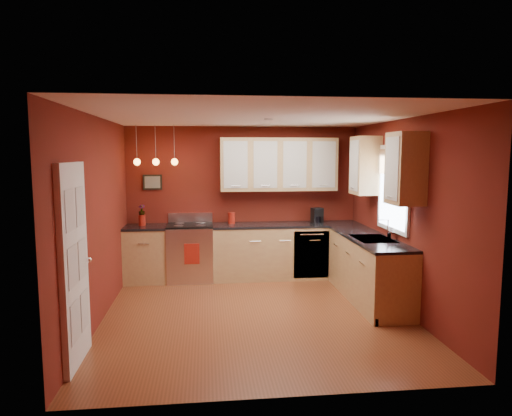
{
  "coord_description": "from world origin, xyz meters",
  "views": [
    {
      "loc": [
        -0.65,
        -5.84,
        2.13
      ],
      "look_at": [
        0.11,
        1.0,
        1.31
      ],
      "focal_mm": 32.0,
      "sensor_mm": 36.0,
      "label": 1
    }
  ],
  "objects": [
    {
      "name": "pendant_lights",
      "position": [
        -1.45,
        1.75,
        2.01
      ],
      "size": [
        0.71,
        0.11,
        0.66
      ],
      "color": "gray",
      "rests_on": "ceiling"
    },
    {
      "name": "red_vase",
      "position": [
        -1.71,
        1.85,
        1.03
      ],
      "size": [
        0.11,
        0.11,
        0.18
      ],
      "primitive_type": "cylinder",
      "color": "maroon",
      "rests_on": "counter_back_left"
    },
    {
      "name": "red_canister",
      "position": [
        -0.22,
        1.9,
        1.04
      ],
      "size": [
        0.13,
        0.13,
        0.19
      ],
      "color": "maroon",
      "rests_on": "counter_back_right"
    },
    {
      "name": "base_cabinets_right",
      "position": [
        1.7,
        0.45,
        0.45
      ],
      "size": [
        0.6,
        2.1,
        0.9
      ],
      "primitive_type": "cube",
      "color": "tan",
      "rests_on": "floor"
    },
    {
      "name": "base_cabinets_back_right",
      "position": [
        0.73,
        1.8,
        0.45
      ],
      "size": [
        2.54,
        0.6,
        0.9
      ],
      "primitive_type": "cube",
      "color": "tan",
      "rests_on": "floor"
    },
    {
      "name": "wall_right",
      "position": [
        2.0,
        0.0,
        1.3
      ],
      "size": [
        0.02,
        4.2,
        2.6
      ],
      "primitive_type": "cube",
      "color": "maroon",
      "rests_on": "floor"
    },
    {
      "name": "soap_pump",
      "position": [
        1.94,
        0.2,
        1.03
      ],
      "size": [
        0.09,
        0.09,
        0.17
      ],
      "primitive_type": "imported",
      "rotation": [
        0.0,
        0.0,
        0.1
      ],
      "color": "white",
      "rests_on": "counter_right"
    },
    {
      "name": "counter_back_left",
      "position": [
        -1.65,
        1.8,
        0.92
      ],
      "size": [
        0.7,
        0.62,
        0.04
      ],
      "primitive_type": "cube",
      "color": "black",
      "rests_on": "base_cabinets_back_left"
    },
    {
      "name": "base_cabinets_back_left",
      "position": [
        -1.65,
        1.8,
        0.45
      ],
      "size": [
        0.7,
        0.6,
        0.9
      ],
      "primitive_type": "cube",
      "color": "tan",
      "rests_on": "floor"
    },
    {
      "name": "coffee_maker",
      "position": [
        1.27,
        1.82,
        1.06
      ],
      "size": [
        0.21,
        0.21,
        0.26
      ],
      "rotation": [
        0.0,
        0.0,
        0.24
      ],
      "color": "black",
      "rests_on": "counter_back_right"
    },
    {
      "name": "door_left_wall",
      "position": [
        -1.97,
        -1.2,
        1.03
      ],
      "size": [
        0.12,
        0.82,
        2.05
      ],
      "color": "white",
      "rests_on": "floor"
    },
    {
      "name": "window",
      "position": [
        1.97,
        0.3,
        1.69
      ],
      "size": [
        0.06,
        1.02,
        1.22
      ],
      "color": "white",
      "rests_on": "wall_right"
    },
    {
      "name": "upper_cabinets_right",
      "position": [
        1.82,
        0.32,
        1.95
      ],
      "size": [
        0.35,
        1.95,
        0.9
      ],
      "primitive_type": "cube",
      "color": "tan",
      "rests_on": "wall_right"
    },
    {
      "name": "ceiling",
      "position": [
        0.0,
        0.0,
        2.6
      ],
      "size": [
        4.0,
        4.2,
        0.02
      ],
      "primitive_type": "cube",
      "color": "white",
      "rests_on": "wall_back"
    },
    {
      "name": "gas_range",
      "position": [
        -0.92,
        1.8,
        0.48
      ],
      "size": [
        0.76,
        0.64,
        1.11
      ],
      "color": "silver",
      "rests_on": "floor"
    },
    {
      "name": "counter_right",
      "position": [
        1.7,
        0.45,
        0.92
      ],
      "size": [
        0.62,
        2.1,
        0.04
      ],
      "primitive_type": "cube",
      "color": "black",
      "rests_on": "base_cabinets_right"
    },
    {
      "name": "wall_picture",
      "position": [
        -1.55,
        2.08,
        1.65
      ],
      "size": [
        0.32,
        0.03,
        0.26
      ],
      "primitive_type": "cube",
      "color": "black",
      "rests_on": "wall_back"
    },
    {
      "name": "wall_back",
      "position": [
        0.0,
        2.1,
        1.3
      ],
      "size": [
        4.0,
        0.02,
        2.6
      ],
      "primitive_type": "cube",
      "color": "maroon",
      "rests_on": "floor"
    },
    {
      "name": "dishwasher_front",
      "position": [
        1.1,
        1.51,
        0.45
      ],
      "size": [
        0.6,
        0.02,
        0.8
      ],
      "primitive_type": "cube",
      "color": "silver",
      "rests_on": "base_cabinets_back_right"
    },
    {
      "name": "flowers",
      "position": [
        -1.71,
        1.85,
        1.2
      ],
      "size": [
        0.13,
        0.13,
        0.19
      ],
      "primitive_type": "imported",
      "rotation": [
        0.0,
        0.0,
        -0.18
      ],
      "color": "maroon",
      "rests_on": "red_vase"
    },
    {
      "name": "counter_back_right",
      "position": [
        0.73,
        1.8,
        0.92
      ],
      "size": [
        2.54,
        0.62,
        0.04
      ],
      "primitive_type": "cube",
      "color": "black",
      "rests_on": "base_cabinets_back_right"
    },
    {
      "name": "floor",
      "position": [
        0.0,
        0.0,
        0.0
      ],
      "size": [
        4.2,
        4.2,
        0.0
      ],
      "primitive_type": "plane",
      "color": "brown",
      "rests_on": "ground"
    },
    {
      "name": "sink",
      "position": [
        1.7,
        0.3,
        0.92
      ],
      "size": [
        0.5,
        0.7,
        0.33
      ],
      "color": "gray",
      "rests_on": "counter_right"
    },
    {
      "name": "upper_cabinets_back",
      "position": [
        0.6,
        1.93,
        1.95
      ],
      "size": [
        2.0,
        0.35,
        0.9
      ],
      "primitive_type": "cube",
      "color": "tan",
      "rests_on": "wall_back"
    },
    {
      "name": "dish_towel",
      "position": [
        -0.89,
        1.47,
        0.52
      ],
      "size": [
        0.25,
        0.02,
        0.33
      ],
      "primitive_type": "cube",
      "color": "maroon",
      "rests_on": "gas_range"
    },
    {
      "name": "wall_left",
      "position": [
        -2.0,
        0.0,
        1.3
      ],
      "size": [
        0.02,
        4.2,
        2.6
      ],
      "primitive_type": "cube",
      "color": "maroon",
      "rests_on": "floor"
    },
    {
      "name": "wall_front",
      "position": [
        0.0,
        -2.1,
        1.3
      ],
      "size": [
        4.0,
        0.02,
        2.6
      ],
      "primitive_type": "cube",
      "color": "maroon",
      "rests_on": "floor"
    }
  ]
}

